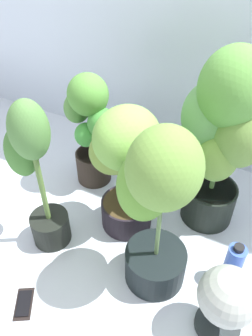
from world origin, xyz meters
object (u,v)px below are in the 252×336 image
cell_phone (24,304)px  floor_fan (227,298)px  potted_plant_front_left (35,173)px  nutrient_bottle (234,263)px  potted_plant_front_right (156,203)px  potted_plant_back_left (90,126)px  potted_plant_back_right (224,131)px  potted_plant_center (124,161)px

cell_phone → floor_fan: size_ratio=0.46×
potted_plant_front_left → cell_phone: 0.55m
floor_fan → nutrient_bottle: 0.27m
potted_plant_front_right → floor_fan: potted_plant_front_right is taller
potted_plant_back_left → cell_phone: size_ratio=4.15×
cell_phone → potted_plant_back_right: bearing=-153.7°
potted_plant_front_right → potted_plant_back_right: (0.12, 0.45, 0.08)m
potted_plant_front_right → potted_plant_back_right: potted_plant_back_right is taller
potted_plant_front_right → cell_phone: bearing=-136.5°
potted_plant_front_left → nutrient_bottle: 0.93m
potted_plant_center → potted_plant_back_right: bearing=31.9°
potted_plant_back_left → cell_phone: 0.90m
potted_plant_center → floor_fan: 0.69m
potted_plant_back_right → cell_phone: size_ratio=5.72×
potted_plant_back_right → cell_phone: (-0.53, -0.83, -0.54)m
potted_plant_center → potted_plant_front_right: bearing=-41.1°
potted_plant_front_right → floor_fan: (0.34, -0.10, -0.24)m
potted_plant_center → potted_plant_front_left: bearing=-138.0°
floor_fan → potted_plant_front_right: bearing=-29.4°
potted_plant_center → floor_fan: (0.59, -0.32, -0.19)m
floor_fan → cell_phone: bearing=8.2°
cell_phone → floor_fan: (0.75, 0.28, 0.21)m
potted_plant_front_left → potted_plant_front_right: bearing=4.5°
potted_plant_front_right → cell_phone: (-0.41, -0.39, -0.45)m
potted_plant_front_right → nutrient_bottle: potted_plant_front_right is taller
potted_plant_back_left → floor_fan: bearing=-30.4°
potted_plant_back_right → potted_plant_center: potted_plant_back_right is taller
potted_plant_front_left → nutrient_bottle: (0.86, 0.18, -0.31)m
potted_plant_back_left → floor_fan: potted_plant_back_left is taller
potted_plant_center → floor_fan: size_ratio=1.95×
cell_phone → nutrient_bottle: 0.91m
cell_phone → nutrient_bottle: size_ratio=0.71×
potted_plant_back_right → potted_plant_back_left: size_ratio=1.38×
potted_plant_front_right → potted_plant_front_left: size_ratio=1.02×
potted_plant_back_right → potted_plant_front_left: bearing=-143.3°
potted_plant_front_right → potted_plant_back_left: size_ratio=1.20×
potted_plant_center → potted_plant_front_left: (-0.29, -0.26, 0.01)m
potted_plant_back_right → potted_plant_center: size_ratio=1.35×
potted_plant_front_left → cell_phone: size_ratio=4.86×
potted_plant_front_left → floor_fan: (0.87, -0.06, -0.20)m
potted_plant_front_right → potted_plant_back_left: (-0.56, 0.43, -0.08)m
potted_plant_back_right → potted_plant_front_left: (-0.65, -0.49, -0.12)m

